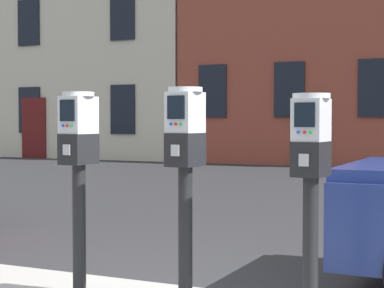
{
  "coord_description": "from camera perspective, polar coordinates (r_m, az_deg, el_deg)",
  "views": [
    {
      "loc": [
        1.81,
        -3.99,
        1.33
      ],
      "look_at": [
        0.07,
        -0.21,
        1.18
      ],
      "focal_mm": 61.01,
      "sensor_mm": 36.0,
      "label": 1
    }
  ],
  "objects": [
    {
      "name": "parking_meter_end_of_row",
      "position": [
        3.81,
        10.35,
        -1.91
      ],
      "size": [
        0.23,
        0.26,
        1.34
      ],
      "rotation": [
        0.0,
        0.0,
        -1.64
      ],
      "color": "black",
      "rests_on": "sidewalk_slab"
    },
    {
      "name": "parking_meter_near_kerb",
      "position": [
        4.48,
        -9.88,
        -0.98
      ],
      "size": [
        0.23,
        0.26,
        1.38
      ],
      "rotation": [
        0.0,
        0.0,
        -1.64
      ],
      "color": "black",
      "rests_on": "sidewalk_slab"
    },
    {
      "name": "parking_meter_twin_adjacent",
      "position": [
        4.08,
        -0.59,
        -1.11
      ],
      "size": [
        0.23,
        0.26,
        1.4
      ],
      "rotation": [
        0.0,
        0.0,
        -1.64
      ],
      "color": "black",
      "rests_on": "sidewalk_slab"
    }
  ]
}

